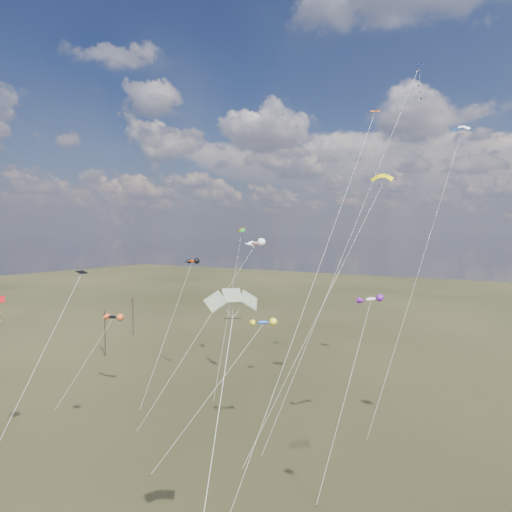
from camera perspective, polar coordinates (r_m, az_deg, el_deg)
The scene contains 14 objects.
utility_pole_near at distance 83.95m, azimuth -18.36°, elevation -9.13°, with size 1.40×0.20×8.00m.
utility_pole_far at distance 98.94m, azimuth -15.12°, elevation -7.24°, with size 1.40×0.20×8.00m.
diamond_navy_tall at distance 57.41m, azimuth 18.38°, elevation 16.87°, with size 10.35×20.15×41.20m.
diamond_black_mid at distance 40.83m, azimuth -24.50°, elevation -9.51°, with size 4.23×14.79×18.09m.
diamond_orange_center at distance 40.93m, azimuth 10.15°, elevation 5.01°, with size 5.38×19.54×33.31m.
parafoil_yellow at distance 52.99m, azimuth 15.41°, elevation 9.48°, with size 8.77×18.06×28.36m.
parafoil_blue_white at distance 64.29m, azimuth 24.20°, elevation 14.28°, with size 7.05×18.28×35.19m.
parafoil_striped at distance 21.13m, azimuth -2.98°, elevation -5.12°, with size 5.84×13.11×19.22m.
parafoil_tricolor at distance 67.78m, azimuth -1.88°, elevation 3.34°, with size 4.42×12.50×22.57m.
novelty_black_orange at distance 62.59m, azimuth -17.51°, elevation -7.31°, with size 3.57×8.02×10.99m.
novelty_orange_black at distance 62.64m, azimuth -8.05°, elevation -0.72°, with size 2.82×10.62×18.00m.
novelty_white_purple at distance 46.00m, azimuth 14.15°, elevation -5.35°, with size 1.93×12.87×15.37m.
novelty_redwhite_stripe at distance 58.41m, azimuth -0.18°, elevation 1.53°, with size 7.29×17.08×20.68m.
novelty_blue_yellow at distance 45.20m, azimuth 0.83°, elevation -8.39°, with size 7.05×10.74×13.06m.
Camera 1 is at (24.98, -22.70, 21.50)m, focal length 32.00 mm.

